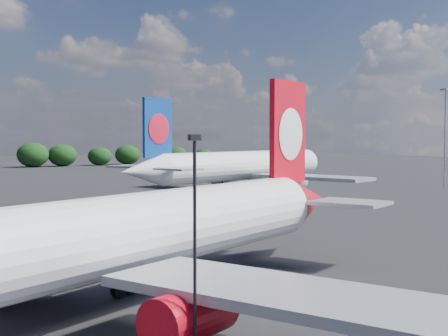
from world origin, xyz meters
TOP-DOWN VIEW (x-y plane):
  - qantas_airliner at (3.23, 0.18)m, footprint 45.72×44.06m
  - china_southern_airliner at (48.29, 61.25)m, footprint 51.07×48.99m
  - apron_lamp_post at (0.48, -11.26)m, footprint 0.55×0.30m
  - floodlight_mast_near at (89.75, 48.43)m, footprint 1.60×1.60m

SIDE VIEW (x-z plane):
  - qantas_airliner at x=3.23m, z-range -3.06..12.60m
  - china_southern_airliner at x=48.29m, z-range -3.32..13.66m
  - apron_lamp_post at x=0.48m, z-range 0.65..11.64m
  - floodlight_mast_near at x=89.75m, z-range 3.18..23.48m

